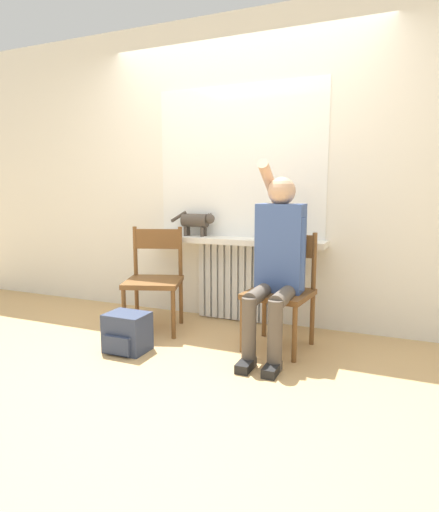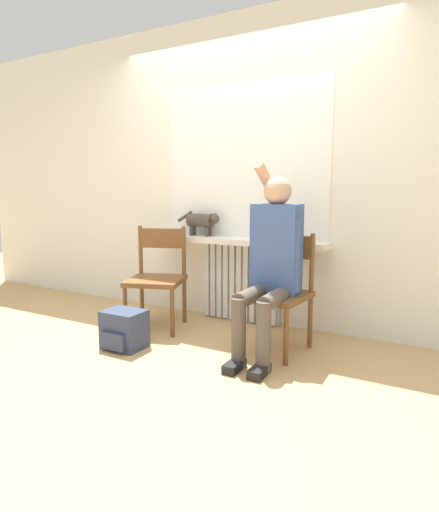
% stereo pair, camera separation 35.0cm
% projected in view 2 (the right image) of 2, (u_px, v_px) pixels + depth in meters
% --- Properties ---
extents(ground_plane, '(12.00, 12.00, 0.00)m').
position_uv_depth(ground_plane, '(167.00, 364.00, 2.95)').
color(ground_plane, tan).
extents(wall_with_window, '(7.00, 0.06, 2.70)m').
position_uv_depth(wall_with_window, '(245.00, 172.00, 3.81)').
color(wall_with_window, white).
rests_on(wall_with_window, ground_plane).
extents(radiator, '(0.74, 0.08, 0.72)m').
position_uv_depth(radiator, '(241.00, 282.00, 3.89)').
color(radiator, silver).
rests_on(radiator, ground_plane).
extents(windowsill, '(1.62, 0.25, 0.05)m').
position_uv_depth(windowsill, '(237.00, 241.00, 3.77)').
color(windowsill, white).
rests_on(windowsill, radiator).
extents(window_glass, '(1.56, 0.01, 1.33)m').
position_uv_depth(window_glass, '(244.00, 162.00, 3.77)').
color(window_glass, white).
rests_on(window_glass, windowsill).
extents(chair_left, '(0.58, 0.58, 0.87)m').
position_uv_depth(chair_left, '(157.00, 276.00, 3.71)').
color(chair_left, brown).
rests_on(chair_left, ground_plane).
extents(chair_right, '(0.50, 0.50, 0.87)m').
position_uv_depth(chair_right, '(277.00, 290.00, 3.18)').
color(chair_right, brown).
rests_on(chair_right, ground_plane).
extents(person, '(0.36, 0.98, 1.41)m').
position_uv_depth(person, '(272.00, 258.00, 3.05)').
color(person, brown).
rests_on(person, ground_plane).
extents(cat, '(0.45, 0.12, 0.23)m').
position_uv_depth(cat, '(202.00, 221.00, 3.94)').
color(cat, '#4C4238').
rests_on(cat, windowsill).
extents(backpack, '(0.30, 0.27, 0.29)m').
position_uv_depth(backpack, '(124.00, 330.00, 3.24)').
color(backpack, '#333D56').
rests_on(backpack, ground_plane).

